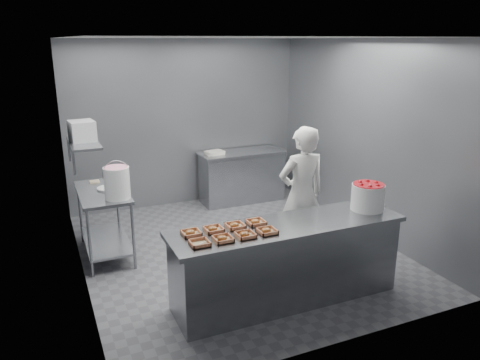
% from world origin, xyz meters
% --- Properties ---
extents(floor, '(4.50, 4.50, 0.00)m').
position_xyz_m(floor, '(0.00, 0.00, 0.00)').
color(floor, '#4C4C51').
rests_on(floor, ground).
extents(ceiling, '(4.50, 4.50, 0.00)m').
position_xyz_m(ceiling, '(0.00, 0.00, 2.80)').
color(ceiling, white).
rests_on(ceiling, wall_back).
extents(wall_back, '(4.00, 0.04, 2.80)m').
position_xyz_m(wall_back, '(0.00, 2.25, 1.40)').
color(wall_back, slate).
rests_on(wall_back, ground).
extents(wall_left, '(0.04, 4.50, 2.80)m').
position_xyz_m(wall_left, '(-2.00, 0.00, 1.40)').
color(wall_left, slate).
rests_on(wall_left, ground).
extents(wall_right, '(0.04, 4.50, 2.80)m').
position_xyz_m(wall_right, '(2.00, 0.00, 1.40)').
color(wall_right, slate).
rests_on(wall_right, ground).
extents(service_counter, '(2.60, 0.70, 0.90)m').
position_xyz_m(service_counter, '(0.00, -1.35, 0.45)').
color(service_counter, slate).
rests_on(service_counter, ground).
extents(prep_table, '(0.60, 1.20, 0.90)m').
position_xyz_m(prep_table, '(-1.65, 0.60, 0.59)').
color(prep_table, slate).
rests_on(prep_table, ground).
extents(back_counter, '(1.50, 0.60, 0.90)m').
position_xyz_m(back_counter, '(0.90, 1.90, 0.45)').
color(back_counter, slate).
rests_on(back_counter, ground).
extents(wall_shelf, '(0.35, 0.90, 0.03)m').
position_xyz_m(wall_shelf, '(-1.82, 0.60, 1.55)').
color(wall_shelf, slate).
rests_on(wall_shelf, wall_left).
extents(tray_0, '(0.19, 0.18, 0.04)m').
position_xyz_m(tray_0, '(-1.03, -1.48, 0.92)').
color(tray_0, tan).
rests_on(tray_0, service_counter).
extents(tray_1, '(0.19, 0.18, 0.06)m').
position_xyz_m(tray_1, '(-0.80, -1.48, 0.92)').
color(tray_1, tan).
rests_on(tray_1, service_counter).
extents(tray_2, '(0.19, 0.18, 0.06)m').
position_xyz_m(tray_2, '(-0.56, -1.48, 0.92)').
color(tray_2, tan).
rests_on(tray_2, service_counter).
extents(tray_3, '(0.19, 0.18, 0.06)m').
position_xyz_m(tray_3, '(-0.32, -1.48, 0.92)').
color(tray_3, tan).
rests_on(tray_3, service_counter).
extents(tray_4, '(0.19, 0.18, 0.06)m').
position_xyz_m(tray_4, '(-1.04, -1.22, 0.92)').
color(tray_4, tan).
rests_on(tray_4, service_counter).
extents(tray_5, '(0.19, 0.18, 0.06)m').
position_xyz_m(tray_5, '(-0.80, -1.22, 0.92)').
color(tray_5, tan).
rests_on(tray_5, service_counter).
extents(tray_6, '(0.19, 0.18, 0.06)m').
position_xyz_m(tray_6, '(-0.56, -1.22, 0.92)').
color(tray_6, tan).
rests_on(tray_6, service_counter).
extents(tray_7, '(0.19, 0.18, 0.06)m').
position_xyz_m(tray_7, '(-0.32, -1.22, 0.92)').
color(tray_7, tan).
rests_on(tray_7, service_counter).
extents(worker, '(0.65, 0.43, 1.77)m').
position_xyz_m(worker, '(0.66, -0.53, 0.88)').
color(worker, silver).
rests_on(worker, ground).
extents(strawberry_tub, '(0.37, 0.37, 0.31)m').
position_xyz_m(strawberry_tub, '(1.05, -1.33, 1.06)').
color(strawberry_tub, white).
rests_on(strawberry_tub, service_counter).
extents(glaze_bucket, '(0.33, 0.31, 0.48)m').
position_xyz_m(glaze_bucket, '(-1.51, 0.23, 1.11)').
color(glaze_bucket, white).
rests_on(glaze_bucket, prep_table).
extents(bucket_lid, '(0.29, 0.29, 0.02)m').
position_xyz_m(bucket_lid, '(-1.57, 0.65, 0.91)').
color(bucket_lid, white).
rests_on(bucket_lid, prep_table).
extents(rag, '(0.13, 0.11, 0.02)m').
position_xyz_m(rag, '(-1.69, 1.04, 0.91)').
color(rag, '#CCB28C').
rests_on(rag, prep_table).
extents(appliance, '(0.32, 0.36, 0.25)m').
position_xyz_m(appliance, '(-1.82, 0.66, 1.69)').
color(appliance, gray).
rests_on(appliance, wall_shelf).
extents(paper_stack, '(0.31, 0.23, 0.06)m').
position_xyz_m(paper_stack, '(0.39, 1.90, 0.93)').
color(paper_stack, silver).
rests_on(paper_stack, back_counter).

